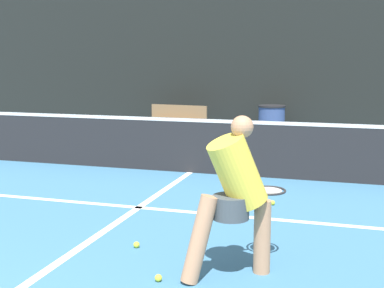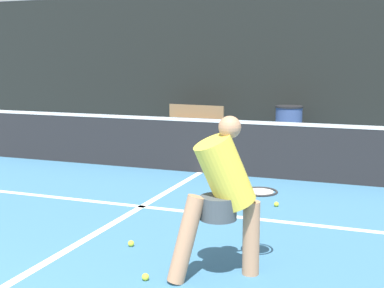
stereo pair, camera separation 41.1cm
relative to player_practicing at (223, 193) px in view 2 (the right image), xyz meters
name	(u,v)px [view 2 (the right image)]	position (x,y,z in m)	size (l,w,h in m)	color
court_service_line	(142,206)	(-1.71, 1.84, -0.79)	(8.25, 0.10, 0.01)	white
court_center_mark	(113,223)	(-1.71, 1.05, -0.79)	(0.10, 6.20, 0.01)	white
net	(200,144)	(-1.71, 4.15, -0.28)	(11.09, 0.09, 1.07)	slate
fence_back	(258,66)	(-1.71, 8.23, 0.99)	(24.00, 0.06, 3.58)	black
player_practicing	(223,193)	(0.00, 0.00, 0.00)	(0.92, 1.10, 1.49)	tan
tennis_ball_scattered_2	(276,204)	(-0.02, 2.49, -0.76)	(0.07, 0.07, 0.07)	#D1E033
tennis_ball_scattered_3	(145,277)	(-0.62, -0.32, -0.76)	(0.07, 0.07, 0.07)	#D1E033
tennis_ball_scattered_5	(131,243)	(-1.15, 0.42, -0.76)	(0.07, 0.07, 0.07)	#D1E033
courtside_bench	(194,122)	(-3.06, 7.42, -0.33)	(1.47, 0.52, 0.86)	olive
trash_bin	(289,126)	(-0.83, 7.61, -0.34)	(0.62, 0.62, 0.91)	#384C7F
parked_car	(155,101)	(-5.82, 11.18, -0.18)	(1.76, 4.51, 1.45)	black
building_far	(334,38)	(-1.71, 24.39, 2.18)	(36.00, 2.40, 5.94)	gray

